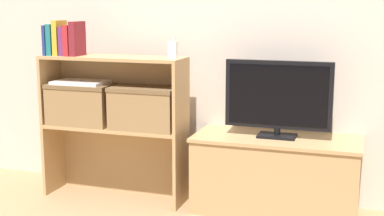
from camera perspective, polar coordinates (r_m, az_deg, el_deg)
ground_plane at (r=3.23m, az=-0.75°, el=-11.18°), size 16.00×16.00×0.00m
wall_back at (r=3.41m, az=1.67°, el=10.65°), size 10.00×0.05×2.40m
tv_stand at (r=3.22m, az=8.93°, el=-7.03°), size 0.97×0.43×0.46m
tv at (r=3.11m, az=9.17°, el=1.18°), size 0.62×0.14×0.45m
bookshelf_lower_tier at (r=3.49m, az=-7.80°, el=-4.53°), size 0.92×0.26×0.47m
bookshelf_upper_tier at (r=3.40m, az=-8.00°, el=2.83°), size 0.92×0.26×0.44m
book_navy at (r=3.51m, az=-14.92°, el=7.02°), size 0.02×0.15×0.19m
book_teal at (r=3.49m, az=-14.51°, el=7.08°), size 0.03×0.14×0.19m
book_mustard at (r=3.47m, az=-13.93°, el=7.28°), size 0.03×0.13×0.22m
book_plum at (r=3.45m, az=-13.33°, el=6.96°), size 0.04×0.12×0.18m
book_crimson at (r=3.43m, az=-12.76°, el=7.05°), size 0.04×0.15×0.19m
book_maroon at (r=3.40m, az=-12.13°, el=7.24°), size 0.04×0.14×0.21m
baby_monitor at (r=3.17m, az=-2.05°, el=6.22°), size 0.05×0.03×0.13m
storage_basket_left at (r=3.46m, az=-11.71°, el=0.58°), size 0.42×0.23×0.26m
storage_basket_right at (r=3.27m, az=-5.04°, el=0.17°), size 0.42×0.23×0.26m
laptop at (r=3.44m, az=-11.79°, el=2.70°), size 0.33×0.21×0.02m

